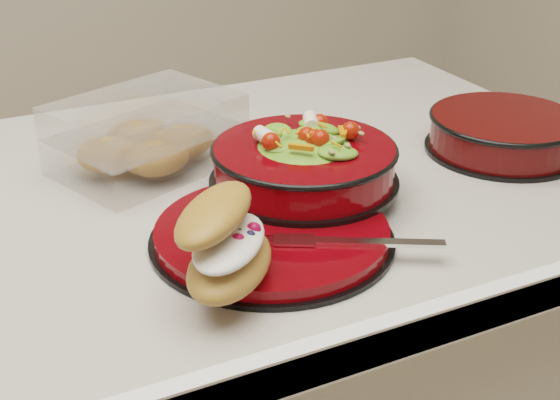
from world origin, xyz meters
name	(u,v)px	position (x,y,z in m)	size (l,w,h in m)	color
dinner_plate	(273,234)	(0.05, -0.17, 0.91)	(0.28, 0.28, 0.02)	black
salad_bowl	(304,156)	(0.14, -0.09, 0.96)	(0.24, 0.24, 0.10)	black
croissant	(227,242)	(-0.03, -0.25, 0.96)	(0.15, 0.17, 0.08)	#AA7033
fork	(353,242)	(0.11, -0.24, 0.92)	(0.17, 0.11, 0.00)	silver
pastry_box	(146,137)	(-0.01, 0.09, 0.94)	(0.27, 0.24, 0.09)	white
extra_bowl	(504,132)	(0.46, -0.08, 0.93)	(0.22, 0.22, 0.05)	black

